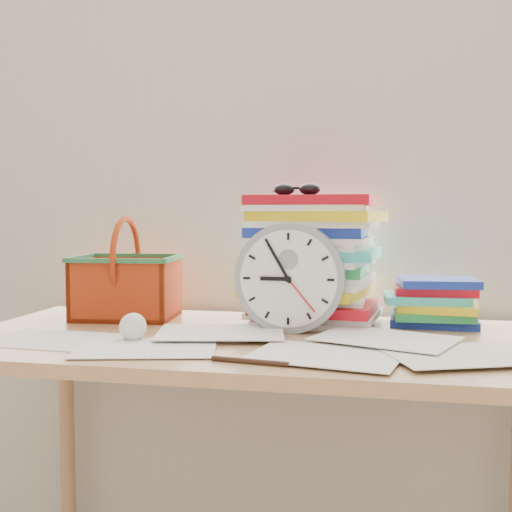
% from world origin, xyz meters
% --- Properties ---
extents(curtain, '(2.40, 0.01, 2.50)m').
position_xyz_m(curtain, '(0.00, 1.98, 1.30)').
color(curtain, beige).
rests_on(curtain, room_shell).
extents(desk, '(1.40, 0.70, 0.75)m').
position_xyz_m(desk, '(0.00, 1.60, 0.68)').
color(desk, '#B18153').
rests_on(desk, ground).
extents(paper_stack, '(0.38, 0.32, 0.33)m').
position_xyz_m(paper_stack, '(0.11, 1.82, 0.92)').
color(paper_stack, white).
rests_on(paper_stack, desk).
extents(clock, '(0.27, 0.05, 0.27)m').
position_xyz_m(clock, '(0.07, 1.67, 0.88)').
color(clock, gray).
rests_on(clock, desk).
extents(sunglasses, '(0.16, 0.14, 0.04)m').
position_xyz_m(sunglasses, '(0.07, 1.83, 1.10)').
color(sunglasses, black).
rests_on(sunglasses, paper_stack).
extents(book_stack, '(0.24, 0.19, 0.12)m').
position_xyz_m(book_stack, '(0.42, 1.83, 0.81)').
color(book_stack, white).
rests_on(book_stack, desk).
extents(basket, '(0.29, 0.24, 0.27)m').
position_xyz_m(basket, '(-0.40, 1.78, 0.89)').
color(basket, '#BC3C12').
rests_on(basket, desk).
extents(crumpled_ball, '(0.06, 0.06, 0.06)m').
position_xyz_m(crumpled_ball, '(-0.26, 1.49, 0.78)').
color(crumpled_ball, white).
rests_on(crumpled_ball, desk).
extents(pen, '(0.16, 0.03, 0.01)m').
position_xyz_m(pen, '(0.05, 1.33, 0.76)').
color(pen, black).
rests_on(pen, desk).
extents(scattered_papers, '(1.26, 0.42, 0.02)m').
position_xyz_m(scattered_papers, '(0.00, 1.60, 0.76)').
color(scattered_papers, white).
rests_on(scattered_papers, desk).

